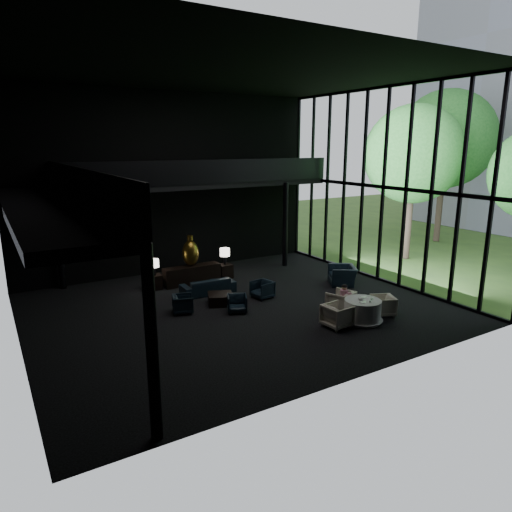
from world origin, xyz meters
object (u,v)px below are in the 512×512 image
lounge_armchair_west (183,304)px  dining_chair_west (337,314)px  dining_table (362,312)px  lounge_armchair_south (237,304)px  bronze_urn (190,253)px  side_table_right (225,271)px  sofa (208,283)px  dining_chair_east (383,305)px  coffee_table (220,299)px  dining_chair_north (341,300)px  window_armchair (343,271)px  lounge_armchair_east (262,289)px  child (344,293)px  table_lamp_left (154,264)px  side_table_left (154,282)px  table_lamp_right (225,253)px  console (192,275)px

lounge_armchair_west → dining_chair_west: 5.32m
lounge_armchair_west → dining_table: (4.78, -3.84, 0.01)m
lounge_armchair_west → lounge_armchair_south: bearing=-101.7°
bronze_urn → dining_chair_west: 7.20m
side_table_right → lounge_armchair_west: lounge_armchair_west is taller
side_table_right → sofa: sofa is taller
dining_chair_east → dining_chair_west: dining_chair_west is taller
side_table_right → coffee_table: (-1.72, -2.93, -0.11)m
dining_chair_north → window_armchair: bearing=-152.5°
bronze_urn → dining_chair_west: bronze_urn is taller
lounge_armchair_west → coffee_table: 1.53m
lounge_armchair_east → dining_table: size_ratio=0.51×
coffee_table → dining_chair_north: 4.37m
dining_chair_north → sofa: bearing=-73.8°
child → lounge_armchair_east: bearing=-60.8°
table_lamp_left → side_table_right: (3.20, 0.02, -0.77)m
dining_table → child: bearing=89.4°
side_table_left → dining_chair_east: dining_chair_east is taller
window_armchair → side_table_left: bearing=-86.1°
coffee_table → table_lamp_right: bearing=59.6°
lounge_armchair_west → dining_chair_west: size_ratio=0.72×
table_lamp_left → dining_chair_north: (4.73, -5.82, -0.62)m
table_lamp_right → child: bearing=-75.4°
bronze_urn → side_table_left: (-1.60, 0.04, -1.03)m
side_table_right → dining_chair_north: bearing=-75.3°
child → lounge_armchair_south: bearing=-32.3°
dining_chair_north → lounge_armchair_east: bearing=-80.0°
window_armchair → dining_chair_east: (-1.20, -3.41, -0.22)m
lounge_armchair_east → lounge_armchair_west: bearing=-100.9°
side_table_right → lounge_armchair_south: bearing=-111.7°
table_lamp_right → dining_chair_west: table_lamp_right is taller
lounge_armchair_east → coffee_table: (-1.69, 0.21, -0.15)m
bronze_urn → lounge_armchair_east: 3.65m
sofa → dining_chair_east: bearing=130.7°
bronze_urn → coffee_table: (-0.12, -2.94, -1.13)m
side_table_left → lounge_armchair_west: 3.10m
side_table_left → window_armchair: size_ratio=0.44×
lounge_armchair_south → dining_chair_west: dining_chair_west is taller
console → dining_chair_west: dining_chair_west is taller
table_lamp_right → window_armchair: (3.77, -3.40, -0.54)m
dining_chair_north → dining_chair_east: 1.43m
console → lounge_armchair_south: (0.01, -3.91, -0.08)m
coffee_table → table_lamp_left: bearing=117.0°
sofa → lounge_armchair_west: (-1.66, -1.46, -0.11)m
side_table_left → coffee_table: (1.48, -2.98, -0.10)m
table_lamp_left → side_table_right: size_ratio=1.09×
child → bronze_urn: bearing=-62.2°
bronze_urn → dining_chair_east: bearing=-58.6°
sofa → window_armchair: size_ratio=1.62×
table_lamp_left → coffee_table: bearing=-63.0°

